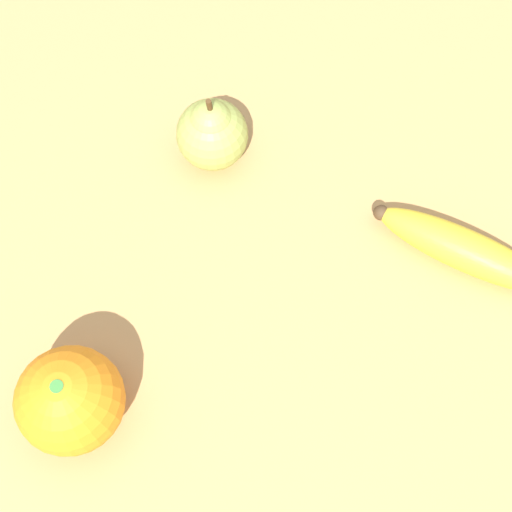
% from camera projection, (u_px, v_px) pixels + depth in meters
% --- Properties ---
extents(ground_plane, '(3.00, 3.00, 0.00)m').
position_uv_depth(ground_plane, '(416.00, 345.00, 0.61)').
color(ground_plane, tan).
extents(banana, '(0.18, 0.06, 0.04)m').
position_uv_depth(banana, '(467.00, 251.00, 0.62)').
color(banana, yellow).
rests_on(banana, ground_plane).
extents(orange, '(0.08, 0.08, 0.08)m').
position_uv_depth(orange, '(70.00, 400.00, 0.54)').
color(orange, orange).
rests_on(orange, ground_plane).
extents(pear, '(0.07, 0.07, 0.08)m').
position_uv_depth(pear, '(212.00, 132.00, 0.65)').
color(pear, '#99A84C').
rests_on(pear, ground_plane).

